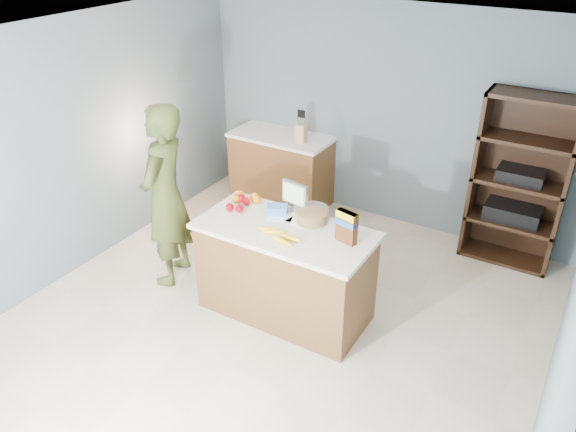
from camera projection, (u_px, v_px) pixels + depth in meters
The scene contains 15 objects.
floor at pixel (268, 329), 5.05m from camera, with size 4.50×5.00×0.02m, color beige.
walls at pixel (264, 160), 4.24m from camera, with size 4.52×5.02×2.51m.
counter_peninsula at pixel (285, 275), 5.07m from camera, with size 1.56×0.76×0.90m.
back_cabinet at pixel (281, 169), 7.02m from camera, with size 1.24×0.62×0.90m.
shelving_unit at pixel (520, 184), 5.70m from camera, with size 0.90×0.40×1.80m.
person at pixel (165, 197), 5.34m from camera, with size 0.67×0.44×1.82m, color #3B481D.
knife_block at pixel (301, 133), 6.54m from camera, with size 0.12×0.10×0.31m.
envelopes at pixel (288, 221), 4.95m from camera, with size 0.41×0.18×0.00m.
bananas at pixel (279, 235), 4.69m from camera, with size 0.43×0.21×0.05m.
apples at pixel (239, 204), 5.15m from camera, with size 0.18×0.27×0.08m.
oranges at pixel (247, 198), 5.25m from camera, with size 0.27×0.20×0.08m.
blue_carton at pixel (277, 210), 5.05m from camera, with size 0.18×0.12×0.08m, color blue.
salad_bowl at pixel (312, 216), 4.91m from camera, with size 0.30×0.30×0.13m.
tv at pixel (295, 195), 5.04m from camera, with size 0.28×0.12×0.28m.
cereal_box at pixel (347, 225), 4.57m from camera, with size 0.20×0.11×0.28m.
Camera 1 is at (2.16, -3.27, 3.34)m, focal length 35.00 mm.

